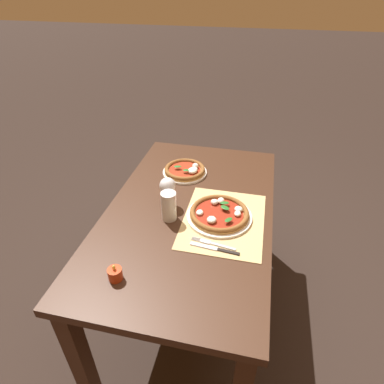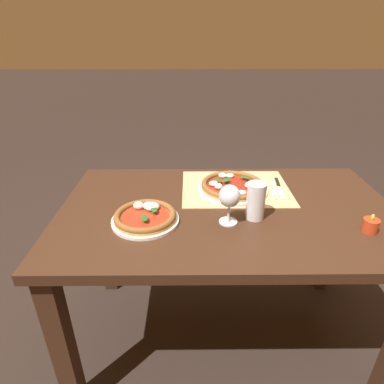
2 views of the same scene
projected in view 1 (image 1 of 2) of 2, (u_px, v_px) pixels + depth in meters
name	position (u px, v px, depth m)	size (l,w,h in m)	color
ground_plane	(190.00, 302.00, 2.01)	(24.00, 24.00, 0.00)	black
dining_table	(190.00, 225.00, 1.65)	(1.37, 0.81, 0.74)	#382114
paper_placemat	(224.00, 220.00, 1.52)	(0.48, 0.38, 0.00)	tan
pizza_near	(219.00, 214.00, 1.52)	(0.31, 0.31, 0.05)	silver
pizza_far	(185.00, 170.00, 1.86)	(0.26, 0.26, 0.05)	silver
wine_glass	(168.00, 187.00, 1.56)	(0.08, 0.08, 0.16)	silver
pint_glass	(169.00, 206.00, 1.49)	(0.07, 0.07, 0.15)	silver
fork	(213.00, 244.00, 1.38)	(0.05, 0.20, 0.00)	#B7B7BC
knife	(214.00, 249.00, 1.35)	(0.04, 0.22, 0.01)	black
votive_candle	(115.00, 274.00, 1.22)	(0.06, 0.06, 0.07)	#B23819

